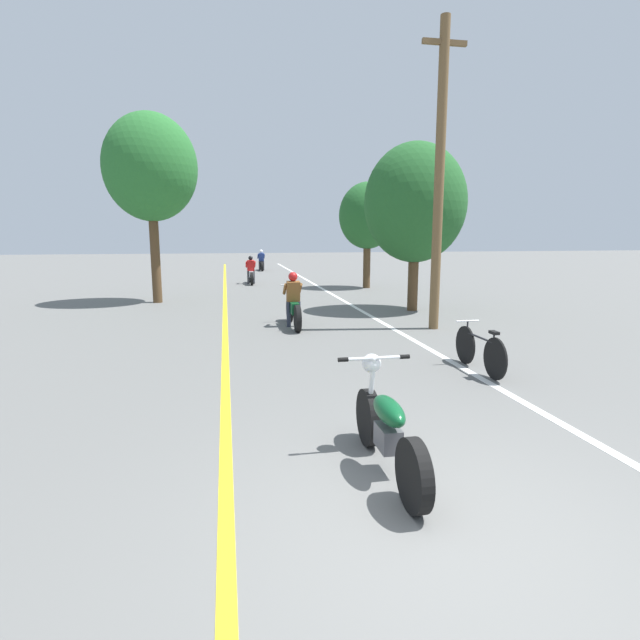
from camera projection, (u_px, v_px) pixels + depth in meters
name	position (u px, v px, depth m)	size (l,w,h in m)	color
ground_plane	(436.00, 531.00, 4.10)	(120.00, 120.00, 0.00)	#60605E
lane_stripe_center	(225.00, 308.00, 16.41)	(0.14, 48.00, 0.01)	yellow
lane_stripe_edge	(350.00, 304.00, 17.18)	(0.14, 48.00, 0.01)	white
utility_pole	(439.00, 176.00, 12.16)	(1.10, 0.24, 7.42)	brown
roadside_tree_right_near	(415.00, 203.00, 15.30)	(3.16, 2.85, 5.16)	#513A23
roadside_tree_right_far	(367.00, 216.00, 21.89)	(2.52, 2.27, 4.64)	#513A23
roadside_tree_left	(150.00, 168.00, 16.89)	(3.14, 2.83, 6.43)	#513A23
motorcycle_foreground	(387.00, 428.00, 5.05)	(0.80, 2.07, 1.10)	black
motorcycle_rider_lead	(293.00, 306.00, 13.03)	(0.50, 2.22, 1.43)	black
motorcycle_rider_mid	(251.00, 273.00, 24.14)	(0.50, 2.04, 1.35)	black
motorcycle_rider_far	(261.00, 263.00, 32.90)	(0.50, 1.95, 1.37)	black
bicycle_parked	(480.00, 350.00, 8.78)	(0.44, 1.78, 0.83)	black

